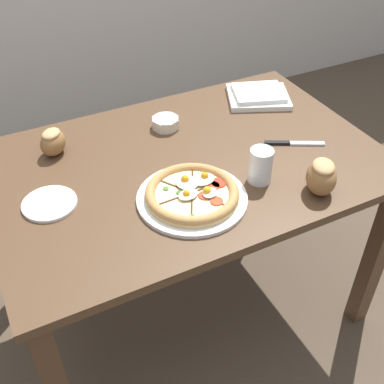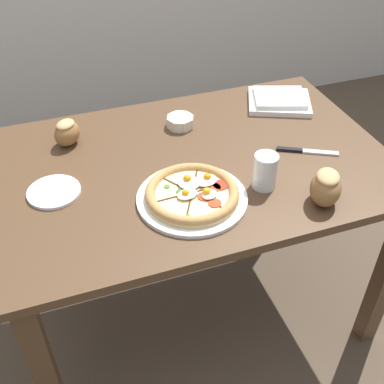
{
  "view_description": "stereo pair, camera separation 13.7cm",
  "coord_description": "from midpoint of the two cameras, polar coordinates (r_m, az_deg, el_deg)",
  "views": [
    {
      "loc": [
        -0.55,
        -1.13,
        1.63
      ],
      "look_at": [
        -0.07,
        -0.18,
        0.75
      ],
      "focal_mm": 45.0,
      "sensor_mm": 36.0,
      "label": 1
    },
    {
      "loc": [
        -0.42,
        -1.18,
        1.63
      ],
      "look_at": [
        -0.07,
        -0.18,
        0.75
      ],
      "focal_mm": 45.0,
      "sensor_mm": 36.0,
      "label": 2
    }
  ],
  "objects": [
    {
      "name": "bread_piece_mid",
      "position": [
        1.63,
        -12.3,
        6.85
      ],
      "size": [
        0.12,
        0.12,
        0.09
      ],
      "rotation": [
        0.0,
        0.0,
        0.79
      ],
      "color": "olive",
      "rests_on": "dining_table"
    },
    {
      "name": "ramekin_bowl",
      "position": [
        1.7,
        0.92,
        8.29
      ],
      "size": [
        0.1,
        0.1,
        0.04
      ],
      "color": "silver",
      "rests_on": "dining_table"
    },
    {
      "name": "water_glass",
      "position": [
        1.44,
        11.35,
        2.12
      ],
      "size": [
        0.07,
        0.07,
        0.11
      ],
      "color": "white",
      "rests_on": "dining_table"
    },
    {
      "name": "knife_main",
      "position": [
        1.64,
        15.78,
        4.59
      ],
      "size": [
        0.19,
        0.11,
        0.01
      ],
      "rotation": [
        0.0,
        0.0,
        -0.48
      ],
      "color": "silver",
      "rests_on": "dining_table"
    },
    {
      "name": "pizza",
      "position": [
        1.38,
        2.88,
        -0.41
      ],
      "size": [
        0.32,
        0.32,
        0.05
      ],
      "color": "white",
      "rests_on": "dining_table"
    },
    {
      "name": "side_saucer",
      "position": [
        1.45,
        -13.49,
        -0.1
      ],
      "size": [
        0.16,
        0.16,
        0.01
      ],
      "color": "white",
      "rests_on": "dining_table"
    },
    {
      "name": "dining_table",
      "position": [
        1.61,
        2.73,
        0.68
      ],
      "size": [
        1.25,
        0.83,
        0.72
      ],
      "color": "#513823",
      "rests_on": "ground_plane"
    },
    {
      "name": "ground_plane",
      "position": [
        2.05,
        2.19,
        -12.94
      ],
      "size": [
        12.0,
        12.0,
        0.0
      ],
      "primitive_type": "plane",
      "color": "brown"
    },
    {
      "name": "bread_piece_near",
      "position": [
        1.42,
        18.28,
        0.48
      ],
      "size": [
        0.14,
        0.14,
        0.1
      ],
      "rotation": [
        0.0,
        0.0,
        1.0
      ],
      "color": "olive",
      "rests_on": "dining_table"
    },
    {
      "name": "napkin_folded",
      "position": [
        1.88,
        12.41,
        10.5
      ],
      "size": [
        0.29,
        0.27,
        0.04
      ],
      "rotation": [
        0.0,
        0.0,
        -0.42
      ],
      "color": "white",
      "rests_on": "dining_table"
    }
  ]
}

